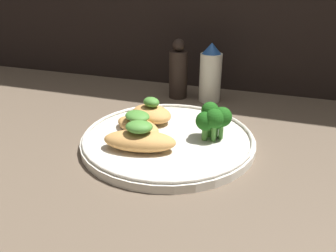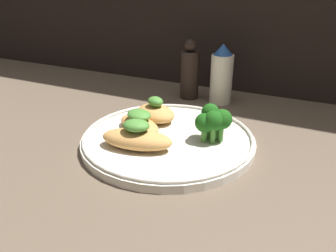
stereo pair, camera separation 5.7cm
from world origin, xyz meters
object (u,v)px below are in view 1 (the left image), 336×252
Objects in this scene: sauce_bottle at (210,74)px; plate at (168,138)px; broccoli_bunch at (214,118)px; pepper_grinder at (178,72)px.

plate is at bearing -94.56° from sauce_bottle.
broccoli_bunch is 0.47× the size of sauce_bottle.
plate is 4.75× the size of broccoli_bunch.
pepper_grinder is (-5.86, 24.22, 5.30)cm from plate.
sauce_bottle is at bearing 104.21° from broccoli_bunch.
plate is 8.88cm from broccoli_bunch.
pepper_grinder is (-7.80, 0.00, -0.25)cm from sauce_bottle.
plate is 2.21× the size of sauce_bottle.
pepper_grinder reaches higher than broccoli_bunch.
sauce_bottle is at bearing 0.00° from pepper_grinder.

